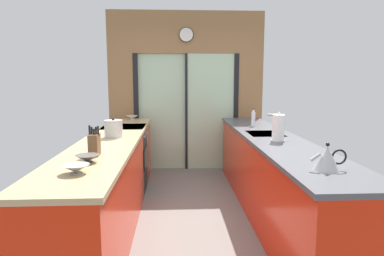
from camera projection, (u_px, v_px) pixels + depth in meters
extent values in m
cube|color=slate|center=(191.00, 207.00, 4.20)|extent=(5.04, 7.60, 0.02)
cube|color=olive|center=(186.00, 32.00, 5.63)|extent=(2.64, 0.08, 0.70)
cube|color=#B2D1AD|center=(162.00, 112.00, 5.83)|extent=(0.80, 0.02, 2.00)
cube|color=#B2D1AD|center=(210.00, 112.00, 5.83)|extent=(0.80, 0.02, 2.00)
cube|color=black|center=(136.00, 112.00, 5.79)|extent=(0.08, 0.10, 2.00)
cube|color=black|center=(235.00, 112.00, 5.87)|extent=(0.08, 0.10, 2.00)
cube|color=black|center=(186.00, 112.00, 5.83)|extent=(0.04, 0.10, 2.00)
cube|color=olive|center=(122.00, 113.00, 5.77)|extent=(0.42, 0.08, 2.00)
cube|color=olive|center=(250.00, 112.00, 5.89)|extent=(0.42, 0.08, 2.00)
cylinder|color=white|center=(186.00, 35.00, 5.58)|extent=(0.22, 0.03, 0.22)
torus|color=black|center=(186.00, 35.00, 5.58)|extent=(0.24, 0.02, 0.24)
cube|color=red|center=(100.00, 200.00, 3.17)|extent=(0.58, 2.55, 0.88)
cube|color=red|center=(130.00, 151.00, 5.35)|extent=(0.58, 0.65, 0.88)
cube|color=tan|center=(111.00, 140.00, 3.72)|extent=(0.62, 3.80, 0.04)
cube|color=red|center=(271.00, 178.00, 3.88)|extent=(0.58, 3.80, 0.88)
cube|color=#4C4C51|center=(273.00, 139.00, 3.81)|extent=(0.62, 3.80, 0.04)
cube|color=#B7BABC|center=(265.00, 135.00, 4.06)|extent=(0.40, 0.48, 0.05)
cylinder|color=#B7BABC|center=(282.00, 124.00, 4.05)|extent=(0.02, 0.02, 0.24)
cylinder|color=#B7BABC|center=(275.00, 115.00, 4.03)|extent=(0.18, 0.02, 0.02)
cube|color=black|center=(125.00, 160.00, 4.73)|extent=(0.58, 0.60, 0.88)
cube|color=black|center=(146.00, 157.00, 4.74)|extent=(0.01, 0.48, 0.28)
cube|color=black|center=(124.00, 127.00, 4.66)|extent=(0.58, 0.60, 0.03)
cylinder|color=#B7BABC|center=(144.00, 137.00, 4.51)|extent=(0.02, 0.04, 0.04)
cylinder|color=#B7BABC|center=(146.00, 135.00, 4.69)|extent=(0.02, 0.04, 0.04)
cylinder|color=#B7BABC|center=(147.00, 133.00, 4.87)|extent=(0.02, 0.04, 0.04)
cylinder|color=gray|center=(76.00, 173.00, 2.34)|extent=(0.09, 0.09, 0.01)
cone|color=gray|center=(76.00, 169.00, 2.33)|extent=(0.19, 0.19, 0.06)
cylinder|color=#514C47|center=(88.00, 162.00, 2.65)|extent=(0.08, 0.08, 0.01)
cone|color=#514C47|center=(87.00, 158.00, 2.64)|extent=(0.19, 0.19, 0.05)
cylinder|color=silver|center=(132.00, 119.00, 5.43)|extent=(0.08, 0.08, 0.01)
cone|color=silver|center=(132.00, 117.00, 5.42)|extent=(0.18, 0.18, 0.06)
cube|color=brown|center=(94.00, 145.00, 2.88)|extent=(0.08, 0.14, 0.19)
cylinder|color=black|center=(90.00, 130.00, 2.86)|extent=(0.02, 0.02, 0.09)
cylinder|color=black|center=(92.00, 131.00, 2.86)|extent=(0.02, 0.02, 0.07)
cylinder|color=black|center=(94.00, 132.00, 2.86)|extent=(0.02, 0.02, 0.06)
cylinder|color=black|center=(96.00, 131.00, 2.86)|extent=(0.02, 0.02, 0.07)
cylinder|color=black|center=(98.00, 131.00, 2.86)|extent=(0.02, 0.02, 0.08)
cylinder|color=#B7BABC|center=(114.00, 129.00, 3.78)|extent=(0.20, 0.20, 0.18)
cylinder|color=#B7BABC|center=(113.00, 121.00, 3.76)|extent=(0.21, 0.21, 0.01)
sphere|color=black|center=(113.00, 119.00, 3.76)|extent=(0.03, 0.03, 0.03)
cone|color=#B7BABC|center=(327.00, 158.00, 2.41)|extent=(0.19, 0.19, 0.18)
sphere|color=black|center=(328.00, 145.00, 2.40)|extent=(0.03, 0.03, 0.03)
cylinder|color=#B7BABC|center=(315.00, 157.00, 2.41)|extent=(0.08, 0.02, 0.07)
torus|color=black|center=(339.00, 157.00, 2.41)|extent=(0.11, 0.01, 0.11)
cylinder|color=silver|center=(253.00, 119.00, 4.67)|extent=(0.06, 0.06, 0.20)
cylinder|color=silver|center=(253.00, 111.00, 4.65)|extent=(0.02, 0.02, 0.04)
cylinder|color=black|center=(254.00, 109.00, 4.65)|extent=(0.03, 0.03, 0.01)
cylinder|color=#B7BABC|center=(278.00, 141.00, 3.56)|extent=(0.15, 0.15, 0.01)
cylinder|color=white|center=(278.00, 127.00, 3.54)|extent=(0.13, 0.13, 0.27)
sphere|color=#B7BABC|center=(279.00, 113.00, 3.52)|extent=(0.03, 0.03, 0.03)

